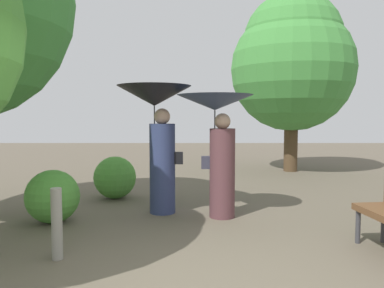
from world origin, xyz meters
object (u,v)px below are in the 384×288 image
tree_mid_right (293,61)px  path_marker_post (57,224)px  person_right (218,131)px  person_left (158,122)px

tree_mid_right → path_marker_post: 8.68m
person_right → path_marker_post: (-1.91, -1.79, -0.97)m
tree_mid_right → path_marker_post: bearing=-122.6°
person_left → path_marker_post: bearing=158.4°
person_left → tree_mid_right: 6.21m
person_right → tree_mid_right: size_ratio=0.37×
person_left → tree_mid_right: size_ratio=0.40×
person_left → path_marker_post: 2.52m
tree_mid_right → path_marker_post: (-4.42, -6.91, -2.83)m
tree_mid_right → person_left: bearing=-125.8°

